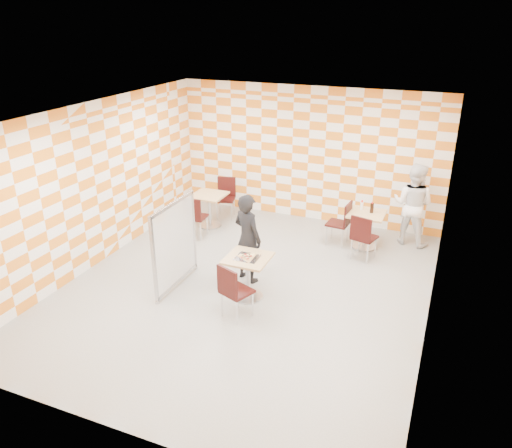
{
  "coord_description": "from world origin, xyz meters",
  "views": [
    {
      "loc": [
        3.02,
        -6.91,
        4.45
      ],
      "look_at": [
        0.1,
        0.2,
        1.15
      ],
      "focal_mm": 35.0,
      "sensor_mm": 36.0,
      "label": 1
    }
  ],
  "objects": [
    {
      "name": "main_table",
      "position": [
        0.14,
        -0.26,
        0.51
      ],
      "size": [
        0.7,
        0.7,
        0.75
      ],
      "color": "tan",
      "rests_on": "ground"
    },
    {
      "name": "man_dark",
      "position": [
        -0.1,
        0.31,
        0.81
      ],
      "size": [
        0.69,
        0.58,
        1.61
      ],
      "primitive_type": "imported",
      "rotation": [
        0.0,
        0.0,
        2.76
      ],
      "color": "black",
      "rests_on": "ground"
    },
    {
      "name": "chair_empty_far",
      "position": [
        -1.75,
        2.87,
        0.54
      ],
      "size": [
        0.52,
        0.52,
        0.92
      ],
      "color": "black",
      "rests_on": "ground"
    },
    {
      "name": "sport_bottle",
      "position": [
        1.43,
        2.56,
        0.84
      ],
      "size": [
        0.06,
        0.06,
        0.2
      ],
      "color": "white",
      "rests_on": "second_table"
    },
    {
      "name": "man_white",
      "position": [
        2.38,
        2.99,
        0.85
      ],
      "size": [
        0.95,
        0.82,
        1.7
      ],
      "primitive_type": "imported",
      "rotation": [
        0.0,
        0.0,
        2.91
      ],
      "color": "white",
      "rests_on": "ground"
    },
    {
      "name": "pizza_on_foil",
      "position": [
        0.14,
        -0.27,
        0.77
      ],
      "size": [
        0.4,
        0.4,
        0.04
      ],
      "color": "silver",
      "rests_on": "main_table"
    },
    {
      "name": "room_shell",
      "position": [
        0.0,
        0.54,
        1.5
      ],
      "size": [
        7.0,
        7.0,
        7.0
      ],
      "color": "#999993",
      "rests_on": "ground"
    },
    {
      "name": "chair_second_side",
      "position": [
        1.11,
        2.35,
        0.54
      ],
      "size": [
        0.46,
        0.45,
        0.92
      ],
      "color": "black",
      "rests_on": "ground"
    },
    {
      "name": "chair_empty_near",
      "position": [
        -1.83,
        1.48,
        0.54
      ],
      "size": [
        0.45,
        0.46,
        0.92
      ],
      "color": "black",
      "rests_on": "ground"
    },
    {
      "name": "chair_second_front",
      "position": [
        1.62,
        1.81,
        0.54
      ],
      "size": [
        0.52,
        0.52,
        0.92
      ],
      "color": "black",
      "rests_on": "ground"
    },
    {
      "name": "chair_main_front",
      "position": [
        0.18,
        -0.94,
        0.54
      ],
      "size": [
        0.55,
        0.56,
        0.92
      ],
      "color": "black",
      "rests_on": "ground"
    },
    {
      "name": "empty_table",
      "position": [
        -1.84,
        2.19,
        0.51
      ],
      "size": [
        0.7,
        0.7,
        0.75
      ],
      "color": "tan",
      "rests_on": "ground"
    },
    {
      "name": "second_table",
      "position": [
        1.57,
        2.42,
        0.51
      ],
      "size": [
        0.7,
        0.7,
        0.75
      ],
      "color": "tan",
      "rests_on": "ground"
    },
    {
      "name": "soda_bottle",
      "position": [
        1.65,
        2.46,
        0.85
      ],
      "size": [
        0.07,
        0.07,
        0.23
      ],
      "color": "black",
      "rests_on": "second_table"
    },
    {
      "name": "partition",
      "position": [
        -1.16,
        -0.36,
        0.79
      ],
      "size": [
        0.08,
        1.38,
        1.55
      ],
      "color": "white",
      "rests_on": "ground"
    }
  ]
}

